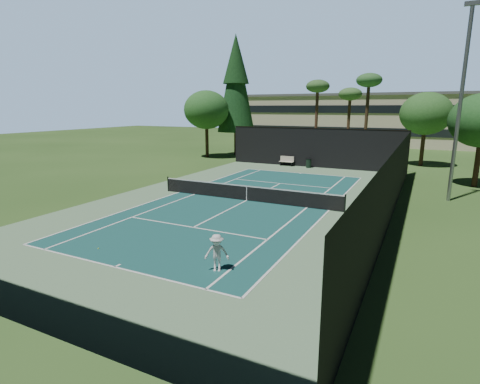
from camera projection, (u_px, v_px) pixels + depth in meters
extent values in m
plane|color=#2F531F|center=(247.00, 201.00, 24.84)|extent=(160.00, 160.00, 0.00)
cube|color=#638B61|center=(247.00, 201.00, 24.84)|extent=(18.00, 32.00, 0.01)
cube|color=#184F4B|center=(247.00, 201.00, 24.83)|extent=(10.97, 23.77, 0.01)
cube|color=white|center=(115.00, 267.00, 14.45)|extent=(10.97, 0.10, 0.01)
cube|color=white|center=(301.00, 173.00, 35.21)|extent=(10.97, 0.10, 0.01)
cube|color=white|center=(193.00, 227.00, 19.24)|extent=(8.23, 0.10, 0.01)
cube|color=white|center=(280.00, 183.00, 30.42)|extent=(8.23, 0.10, 0.01)
cube|color=white|center=(179.00, 192.00, 27.21)|extent=(0.10, 23.77, 0.01)
cube|color=white|center=(329.00, 210.00, 22.45)|extent=(0.10, 23.77, 0.01)
cube|color=white|center=(194.00, 194.00, 26.62)|extent=(0.10, 23.77, 0.01)
cube|color=white|center=(307.00, 208.00, 23.05)|extent=(0.10, 23.77, 0.01)
cube|color=white|center=(247.00, 200.00, 24.83)|extent=(0.10, 12.80, 0.01)
cube|color=white|center=(118.00, 266.00, 14.58)|extent=(0.10, 0.30, 0.01)
cube|color=white|center=(300.00, 173.00, 35.08)|extent=(0.10, 0.30, 0.01)
cylinder|color=black|center=(168.00, 184.00, 27.49)|extent=(0.10, 0.10, 1.10)
cylinder|color=black|center=(345.00, 203.00, 21.94)|extent=(0.10, 0.10, 1.10)
cube|color=black|center=(247.00, 193.00, 24.73)|extent=(12.80, 0.02, 0.92)
cube|color=white|center=(247.00, 186.00, 24.62)|extent=(12.80, 0.04, 0.07)
cube|color=white|center=(247.00, 193.00, 24.73)|extent=(0.05, 0.03, 0.92)
cube|color=black|center=(314.00, 148.00, 38.37)|extent=(18.00, 0.04, 4.00)
cube|color=black|center=(1.00, 256.00, 10.42)|extent=(18.00, 0.04, 4.00)
cube|color=black|center=(395.00, 183.00, 20.49)|extent=(0.04, 32.00, 4.00)
cube|color=black|center=(139.00, 162.00, 28.30)|extent=(0.04, 32.00, 4.00)
cube|color=black|center=(314.00, 128.00, 37.93)|extent=(18.00, 0.06, 0.06)
imported|color=silver|center=(217.00, 253.00, 14.00)|extent=(1.08, 0.88, 1.45)
sphere|color=#BDDD32|center=(98.00, 249.00, 16.32)|extent=(0.06, 0.06, 0.06)
sphere|color=#CAE333|center=(244.00, 197.00, 25.76)|extent=(0.07, 0.07, 0.07)
sphere|color=#CAEE36|center=(288.00, 190.00, 27.77)|extent=(0.06, 0.06, 0.06)
sphere|color=#C0E433|center=(243.00, 187.00, 28.96)|extent=(0.07, 0.07, 0.07)
cube|color=beige|center=(286.00, 162.00, 39.55)|extent=(1.50, 0.45, 0.05)
cube|color=beige|center=(287.00, 159.00, 39.66)|extent=(1.50, 0.06, 0.55)
cube|color=black|center=(281.00, 164.00, 39.86)|extent=(0.06, 0.40, 0.42)
cube|color=black|center=(292.00, 164.00, 39.34)|extent=(0.06, 0.40, 0.42)
cylinder|color=black|center=(309.00, 163.00, 38.32)|extent=(0.52, 0.52, 0.90)
cylinder|color=black|center=(309.00, 159.00, 38.22)|extent=(0.56, 0.56, 0.05)
cylinder|color=#4D3721|center=(236.00, 141.00, 48.87)|extent=(0.50, 0.50, 3.60)
cone|color=#143918|center=(236.00, 84.00, 47.28)|extent=(4.80, 4.80, 12.00)
cone|color=#123315|center=(236.00, 59.00, 46.62)|extent=(3.30, 3.30, 6.00)
cylinder|color=#4C2E20|center=(316.00, 122.00, 45.73)|extent=(0.36, 0.36, 8.55)
ellipsoid|color=#335C29|center=(318.00, 86.00, 44.79)|extent=(2.80, 2.80, 1.54)
cylinder|color=#472E1E|center=(348.00, 126.00, 46.05)|extent=(0.36, 0.36, 7.65)
ellipsoid|color=#36602B|center=(350.00, 94.00, 45.21)|extent=(2.80, 2.80, 1.54)
cylinder|color=#3F2B1B|center=(366.00, 122.00, 42.20)|extent=(0.36, 0.36, 9.00)
ellipsoid|color=#2C5D2A|center=(369.00, 80.00, 41.21)|extent=(2.80, 2.80, 1.54)
cylinder|color=#3F291B|center=(422.00, 149.00, 39.32)|extent=(0.40, 0.40, 3.52)
ellipsoid|color=#295A23|center=(426.00, 114.00, 38.51)|extent=(5.12, 5.12, 4.35)
cylinder|color=#482C1F|center=(477.00, 166.00, 28.88)|extent=(0.40, 0.40, 3.30)
cylinder|color=#402B1B|center=(207.00, 142.00, 46.23)|extent=(0.40, 0.40, 3.74)
ellipsoid|color=#265D24|center=(206.00, 110.00, 45.36)|extent=(5.44, 5.44, 4.62)
cube|color=beige|center=(362.00, 120.00, 64.14)|extent=(40.00, 12.00, 8.00)
cube|color=#59595B|center=(363.00, 95.00, 63.23)|extent=(40.50, 12.50, 0.40)
cube|color=black|center=(355.00, 131.00, 59.20)|extent=(38.00, 0.15, 1.20)
cube|color=black|center=(356.00, 109.00, 58.45)|extent=(38.00, 0.15, 1.20)
cylinder|color=gray|center=(460.00, 108.00, 23.55)|extent=(0.24, 0.24, 12.00)
cube|color=gray|center=(473.00, 3.00, 22.20)|extent=(0.90, 0.25, 0.25)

